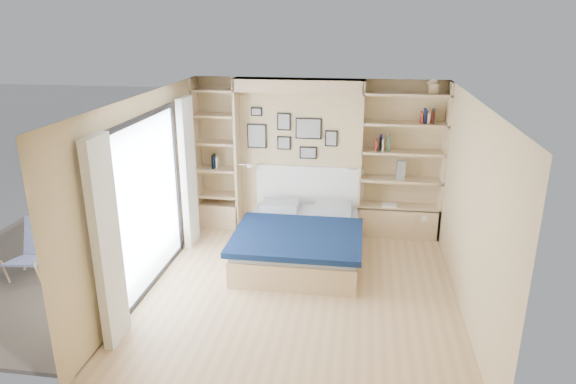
# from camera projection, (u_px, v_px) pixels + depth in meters

# --- Properties ---
(ground) EXTENTS (4.50, 4.50, 0.00)m
(ground) POSITION_uv_depth(u_px,v_px,m) (300.00, 292.00, 6.68)
(ground) COLOR tan
(ground) RESTS_ON ground
(room_shell) EXTENTS (4.50, 4.50, 4.50)m
(room_shell) POSITION_uv_depth(u_px,v_px,m) (288.00, 178.00, 7.81)
(room_shell) COLOR tan
(room_shell) RESTS_ON ground
(bed) EXTENTS (1.79, 2.33, 1.07)m
(bed) POSITION_uv_depth(u_px,v_px,m) (300.00, 240.00, 7.56)
(bed) COLOR tan
(bed) RESTS_ON ground
(photo_gallery) EXTENTS (1.48, 0.02, 0.82)m
(photo_gallery) POSITION_uv_depth(u_px,v_px,m) (290.00, 134.00, 8.31)
(photo_gallery) COLOR black
(photo_gallery) RESTS_ON ground
(reading_lamps) EXTENTS (1.92, 0.12, 0.15)m
(reading_lamps) POSITION_uv_depth(u_px,v_px,m) (297.00, 168.00, 8.24)
(reading_lamps) COLOR silver
(reading_lamps) RESTS_ON ground
(shelf_decor) EXTENTS (3.54, 0.23, 2.03)m
(shelf_decor) POSITION_uv_depth(u_px,v_px,m) (387.00, 134.00, 7.92)
(shelf_decor) COLOR #A51E1E
(shelf_decor) RESTS_ON ground
(deck) EXTENTS (3.20, 4.00, 0.05)m
(deck) POSITION_uv_depth(u_px,v_px,m) (45.00, 273.00, 7.18)
(deck) COLOR #6A5B4E
(deck) RESTS_ON ground
(deck_chair) EXTENTS (0.54, 0.82, 0.78)m
(deck_chair) POSITION_uv_depth(u_px,v_px,m) (34.00, 249.00, 7.07)
(deck_chair) COLOR tan
(deck_chair) RESTS_ON ground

